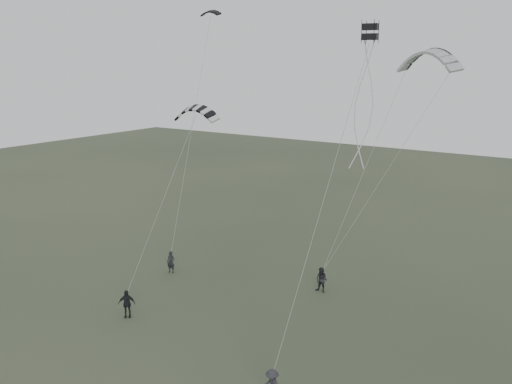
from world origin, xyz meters
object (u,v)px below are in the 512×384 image
Objects in this scene: flyer_center at (127,304)px; kite_dark_small at (210,11)px; flyer_left at (171,262)px; kite_box at (370,32)px; kite_striped at (196,108)px; kite_pale_large at (429,51)px; flyer_right at (321,280)px.

flyer_center is 1.04× the size of kite_dark_small.
flyer_left is 20.83m from kite_box.
kite_pale_large is at bearing 26.11° from kite_striped.
kite_pale_large reaches higher than kite_striped.
kite_striped reaches higher than flyer_center.
kite_striped is at bearing -160.26° from flyer_right.
kite_dark_small is 9.04m from kite_striped.
kite_striped is (2.25, 0.55, 10.92)m from flyer_left.
kite_dark_small is at bearing 64.06° from flyer_center.
kite_box is at bearing -16.57° from flyer_center.
flyer_right is at bearing 9.16° from flyer_center.
flyer_center is 0.53× the size of kite_striped.
kite_striped is at bearing -62.22° from kite_dark_small.
flyer_right is 0.53× the size of kite_striped.
flyer_right reaches higher than flyer_left.
kite_striped is at bearing -2.87° from flyer_left.
flyer_right is at bearing -0.38° from flyer_left.
flyer_center is (2.33, -6.28, 0.05)m from flyer_left.
kite_dark_small is 2.16× the size of kite_box.
kite_box is at bearing -65.24° from kite_pale_large.
kite_pale_large is (12.45, 14.04, 14.36)m from flyer_center.
flyer_center is at bearing -169.21° from kite_box.
kite_box is (15.09, -7.15, -2.37)m from kite_dark_small.
flyer_center is 21.54m from kite_dark_small.
kite_dark_small reaches higher than kite_box.
kite_box is (3.98, -4.09, 15.02)m from flyer_right.
flyer_right is at bearing 121.63° from kite_box.
flyer_right is at bearing -16.12° from kite_dark_small.
flyer_left is at bearing -124.70° from kite_pale_large.
flyer_center is at bearing -86.18° from flyer_left.
kite_box reaches higher than kite_striped.
kite_pale_large reaches higher than flyer_left.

